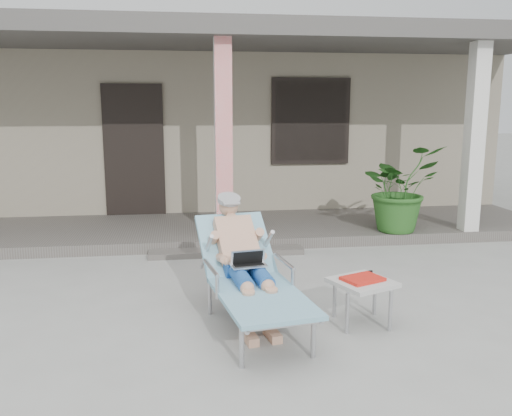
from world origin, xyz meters
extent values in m
plane|color=#9E9E99|center=(0.00, 0.00, 0.00)|extent=(60.00, 60.00, 0.00)
cube|color=gray|center=(0.00, 6.50, 1.50)|extent=(10.00, 5.00, 3.00)
cube|color=#474442|center=(0.00, 6.50, 3.15)|extent=(10.40, 5.40, 0.30)
cube|color=black|center=(-1.30, 3.97, 1.20)|extent=(0.95, 0.06, 2.10)
cube|color=black|center=(1.60, 3.97, 1.65)|extent=(1.20, 0.06, 1.30)
cube|color=black|center=(1.60, 3.96, 1.65)|extent=(1.32, 0.05, 1.42)
cube|color=#605B56|center=(0.00, 3.00, 0.07)|extent=(10.00, 2.00, 0.15)
cube|color=red|center=(0.00, 2.15, 1.45)|extent=(0.22, 0.22, 2.61)
cube|color=silver|center=(3.50, 2.15, 1.45)|extent=(0.22, 0.22, 2.61)
cube|color=#474442|center=(0.00, 3.00, 2.88)|extent=(10.00, 2.30, 0.24)
cube|color=#605B56|center=(0.00, 1.85, 0.04)|extent=(2.00, 0.30, 0.07)
cylinder|color=#B7B7BC|center=(-0.15, -1.24, 0.17)|extent=(0.04, 0.04, 0.34)
cylinder|color=#B7B7BC|center=(0.42, -1.15, 0.17)|extent=(0.04, 0.04, 0.34)
cylinder|color=#B7B7BC|center=(-0.32, -0.16, 0.17)|extent=(0.04, 0.04, 0.34)
cylinder|color=#B7B7BC|center=(0.24, -0.07, 0.17)|extent=(0.04, 0.04, 0.34)
cube|color=#B7B7BC|center=(0.07, -0.79, 0.36)|extent=(0.75, 1.20, 0.03)
cube|color=#84AFCD|center=(0.07, -0.79, 0.38)|extent=(0.84, 1.25, 0.04)
cube|color=#B7B7BC|center=(-0.06, 0.02, 0.57)|extent=(0.65, 0.62, 0.45)
cube|color=#84AFCD|center=(-0.06, 0.02, 0.60)|extent=(0.75, 0.70, 0.51)
cylinder|color=#959597|center=(-0.10, 0.28, 1.01)|extent=(0.26, 0.26, 0.12)
cube|color=silver|center=(0.00, -0.39, 0.54)|extent=(0.34, 0.26, 0.22)
cube|color=#B8B8B3|center=(1.00, -0.56, 0.38)|extent=(0.63, 0.63, 0.04)
cylinder|color=#B7B7BC|center=(0.81, -0.76, 0.18)|extent=(0.03, 0.03, 0.36)
cylinder|color=#B7B7BC|center=(1.19, -0.76, 0.18)|extent=(0.03, 0.03, 0.36)
cylinder|color=#B7B7BC|center=(0.81, -0.37, 0.18)|extent=(0.03, 0.03, 0.36)
cylinder|color=#B7B7BC|center=(1.19, -0.37, 0.18)|extent=(0.03, 0.03, 0.36)
cube|color=red|center=(1.00, -0.56, 0.42)|extent=(0.40, 0.36, 0.03)
cube|color=black|center=(1.00, -0.44, 0.41)|extent=(0.32, 0.15, 0.03)
imported|color=#26591E|center=(2.49, 2.27, 0.76)|extent=(1.34, 1.25, 1.22)
camera|label=1|loc=(-0.55, -4.94, 1.91)|focal=38.00mm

